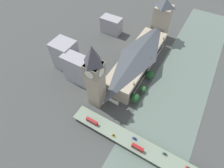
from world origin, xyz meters
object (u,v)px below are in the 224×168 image
(parliament_hall, at_px, (138,59))
(clock_tower, at_px, (95,77))
(car_southbound_mid, at_px, (113,135))
(road_bridge, at_px, (151,152))
(double_decker_bus_mid, at_px, (92,121))
(car_northbound_lead, at_px, (165,154))
(car_northbound_tail, at_px, (135,139))
(victoria_tower, at_px, (162,20))
(double_decker_bus_lead, at_px, (138,148))

(parliament_hall, relative_size, clock_tower, 1.52)
(car_southbound_mid, bearing_deg, road_bridge, -173.69)
(clock_tower, height_order, double_decker_bus_mid, clock_tower)
(parliament_hall, xyz_separation_m, car_northbound_lead, (-63.09, 82.41, -6.73))
(parliament_hall, distance_m, clock_tower, 70.51)
(double_decker_bus_mid, xyz_separation_m, car_northbound_tail, (-39.80, -5.62, -1.91))
(clock_tower, distance_m, car_southbound_mid, 52.76)
(double_decker_bus_mid, xyz_separation_m, car_northbound_lead, (-66.27, -6.46, -1.95))
(car_northbound_lead, bearing_deg, parliament_hall, -52.56)
(victoria_tower, bearing_deg, car_northbound_tail, 103.66)
(parliament_hall, height_order, car_northbound_lead, parliament_hall)
(parliament_hall, bearing_deg, car_southbound_mid, 102.38)
(clock_tower, bearing_deg, car_northbound_tail, 159.41)
(victoria_tower, distance_m, double_decker_bus_mid, 157.62)
(car_southbound_mid, bearing_deg, parliament_hall, -77.62)
(double_decker_bus_mid, bearing_deg, double_decker_bus_lead, 179.11)
(double_decker_bus_mid, height_order, car_southbound_mid, double_decker_bus_mid)
(road_bridge, height_order, car_northbound_lead, car_northbound_lead)
(victoria_tower, bearing_deg, car_southbound_mid, 97.16)
(car_northbound_tail, bearing_deg, car_northbound_lead, -178.19)
(car_northbound_lead, distance_m, car_southbound_mid, 44.00)
(double_decker_bus_lead, relative_size, car_northbound_tail, 2.57)
(double_decker_bus_lead, bearing_deg, road_bridge, -162.98)
(parliament_hall, bearing_deg, clock_tower, 78.11)
(clock_tower, xyz_separation_m, double_decker_bus_lead, (-55.62, 25.18, -30.03))
(victoria_tower, height_order, road_bridge, victoria_tower)
(victoria_tower, distance_m, car_northbound_lead, 164.07)
(car_northbound_tail, bearing_deg, parliament_hall, -66.26)
(clock_tower, xyz_separation_m, double_decker_bus_mid, (-10.38, 24.47, -30.09))
(victoria_tower, xyz_separation_m, car_northbound_lead, (-63.15, 150.01, -20.71))
(clock_tower, bearing_deg, parliament_hall, -101.89)
(car_northbound_lead, bearing_deg, car_northbound_tail, 1.81)
(clock_tower, height_order, car_southbound_mid, clock_tower)
(parliament_hall, height_order, double_decker_bus_lead, parliament_hall)
(victoria_tower, bearing_deg, road_bridge, 109.13)
(road_bridge, relative_size, car_southbound_mid, 38.64)
(double_decker_bus_lead, distance_m, double_decker_bus_mid, 45.24)
(clock_tower, height_order, car_northbound_lead, clock_tower)
(double_decker_bus_mid, height_order, car_northbound_lead, double_decker_bus_mid)
(double_decker_bus_lead, distance_m, car_northbound_tail, 8.57)
(road_bridge, distance_m, double_decker_bus_lead, 12.27)
(clock_tower, xyz_separation_m, road_bridge, (-66.82, 21.75, -33.66))
(double_decker_bus_lead, relative_size, car_northbound_lead, 2.67)
(car_northbound_tail, relative_size, car_southbound_mid, 1.04)
(double_decker_bus_lead, bearing_deg, double_decker_bus_mid, -0.89)
(clock_tower, xyz_separation_m, victoria_tower, (-13.51, -132.00, -11.34))
(car_northbound_tail, bearing_deg, double_decker_bus_mid, 8.04)
(double_decker_bus_mid, bearing_deg, car_northbound_lead, -174.43)
(parliament_hall, xyz_separation_m, car_northbound_tail, (-36.62, 83.25, -6.68))
(car_northbound_lead, bearing_deg, double_decker_bus_mid, 5.57)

